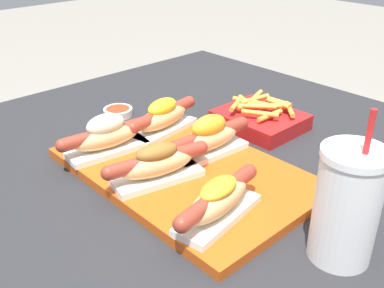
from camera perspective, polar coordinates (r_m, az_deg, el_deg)
name	(u,v)px	position (r m, az deg, el deg)	size (l,w,h in m)	color
serving_tray	(184,171)	(0.84, -1.00, -3.40)	(0.47, 0.30, 0.02)	#CC4C14
hot_dog_0	(107,136)	(0.88, -10.80, 1.03)	(0.08, 0.20, 0.08)	white
hot_dog_1	(157,163)	(0.78, -4.45, -2.47)	(0.09, 0.20, 0.07)	white
hot_dog_2	(218,200)	(0.68, 3.35, -7.12)	(0.09, 0.20, 0.07)	white
hot_dog_3	(163,117)	(0.95, -3.74, 3.46)	(0.08, 0.20, 0.07)	white
hot_dog_4	(209,137)	(0.86, 2.14, 0.83)	(0.07, 0.20, 0.08)	white
sauce_bowl	(118,112)	(1.10, -9.37, 4.08)	(0.07, 0.07, 0.02)	silver
drink_cup	(347,205)	(0.65, 19.05, -7.39)	(0.09, 0.09, 0.23)	white
fries_basket	(260,118)	(1.03, 8.64, 3.23)	(0.18, 0.15, 0.06)	#B21919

